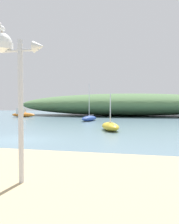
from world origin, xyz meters
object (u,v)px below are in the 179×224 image
object	(u,v)px
mast_structure	(10,60)
seagull_on_radar	(2,28)
sailboat_east_reach	(110,126)
motorboat_centre_water	(23,114)
sailboat_outer_mooring	(89,118)

from	to	relation	value
mast_structure	seagull_on_radar	distance (m)	0.79
seagull_on_radar	sailboat_east_reach	xyz separation A→B (m)	(0.87, 12.88, -3.53)
seagull_on_radar	motorboat_centre_water	bearing A→B (deg)	118.55
mast_structure	motorboat_centre_water	bearing A→B (deg)	118.86
mast_structure	motorboat_centre_water	size ratio (longest dim) A/B	0.89
mast_structure	motorboat_centre_water	xyz separation A→B (m)	(-16.04, 29.11, -2.56)
mast_structure	seagull_on_radar	bearing A→B (deg)	-175.54
motorboat_centre_water	sailboat_outer_mooring	bearing A→B (deg)	-26.42
seagull_on_radar	sailboat_outer_mooring	size ratio (longest dim) A/B	0.06
mast_structure	sailboat_outer_mooring	bearing A→B (deg)	98.29
mast_structure	sailboat_east_reach	xyz separation A→B (m)	(0.67, 12.86, -2.76)
sailboat_east_reach	motorboat_centre_water	world-z (taller)	sailboat_east_reach
sailboat_east_reach	sailboat_outer_mooring	world-z (taller)	sailboat_outer_mooring
mast_structure	seagull_on_radar	world-z (taller)	seagull_on_radar
motorboat_centre_water	mast_structure	bearing A→B (deg)	-61.14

